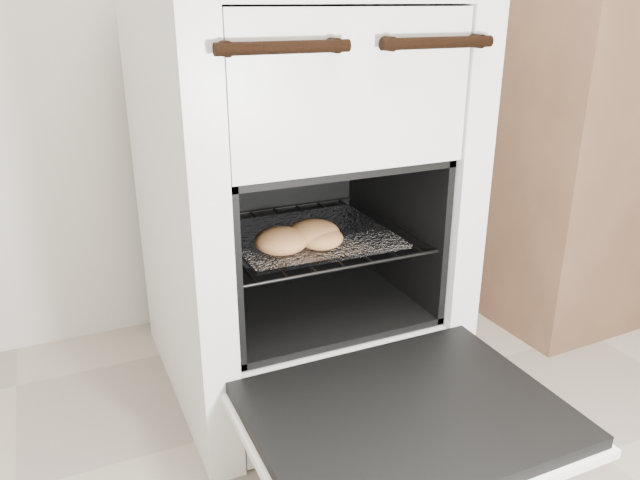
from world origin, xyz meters
The scene contains 6 objects.
stove centered at (-0.08, 1.19, 0.41)m, with size 0.55×0.61×0.84m.
oven_door centered at (-0.08, 0.73, 0.18)m, with size 0.49×0.38×0.03m.
oven_rack centered at (-0.08, 1.13, 0.35)m, with size 0.40×0.38×0.01m.
foil_sheet centered at (-0.08, 1.12, 0.36)m, with size 0.31×0.27×0.01m, color silver.
baked_rolls centered at (-0.12, 1.05, 0.38)m, with size 0.20×0.14×0.05m.
counter centered at (0.88, 1.27, 0.40)m, with size 0.80×0.53×0.80m, color brown.
Camera 1 is at (-0.53, 0.05, 0.79)m, focal length 35.00 mm.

